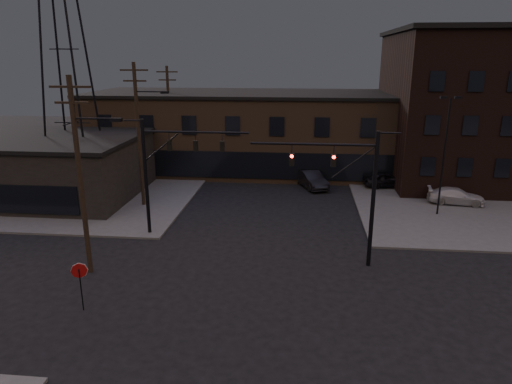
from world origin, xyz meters
TOP-DOWN VIEW (x-y plane):
  - ground at (0.00, 0.00)m, footprint 140.00×140.00m
  - sidewalk_nw at (-22.00, 22.00)m, footprint 30.00×30.00m
  - building_row at (0.00, 28.00)m, footprint 40.00×12.00m
  - building_right at (22.00, 26.00)m, footprint 22.00×16.00m
  - building_left at (-20.00, 16.00)m, footprint 16.00×12.00m
  - traffic_signal_near at (5.36, 4.50)m, footprint 7.12×0.24m
  - traffic_signal_far at (-6.72, 8.00)m, footprint 7.12×0.24m
  - stop_sign at (-8.00, -1.99)m, footprint 0.72×0.33m
  - utility_pole_near at (-9.43, 2.00)m, footprint 3.70×0.28m
  - utility_pole_mid at (-10.44, 14.00)m, footprint 3.70×0.28m
  - utility_pole_far at (-11.50, 26.00)m, footprint 2.20×0.28m
  - transmission_tower at (-18.00, 18.00)m, footprint 7.00×7.00m
  - lot_light_a at (13.00, 14.00)m, footprint 1.50×0.28m
  - lot_light_b at (19.00, 19.00)m, footprint 1.50×0.28m
  - parked_car_lot_a at (10.33, 21.39)m, footprint 4.41×2.32m
  - parked_car_lot_b at (15.21, 16.83)m, footprint 4.72×2.47m
  - car_crossing at (3.35, 21.11)m, footprint 3.40×5.08m

SIDE VIEW (x-z plane):
  - ground at x=0.00m, z-range 0.00..0.00m
  - sidewalk_nw at x=-22.00m, z-range 0.00..0.15m
  - car_crossing at x=3.35m, z-range 0.00..1.58m
  - parked_car_lot_b at x=15.21m, z-range 0.15..1.46m
  - parked_car_lot_a at x=10.33m, z-range 0.15..1.58m
  - stop_sign at x=-8.00m, z-range 0.60..3.08m
  - building_left at x=-20.00m, z-range 0.00..5.00m
  - building_row at x=0.00m, z-range 0.00..8.00m
  - traffic_signal_near at x=5.36m, z-range 0.93..8.93m
  - traffic_signal_far at x=-6.72m, z-range 1.01..9.01m
  - lot_light_a at x=13.00m, z-range 0.94..10.08m
  - lot_light_b at x=19.00m, z-range 0.94..10.08m
  - utility_pole_far at x=-11.50m, z-range 0.28..11.28m
  - utility_pole_near at x=-9.43m, z-range 0.37..11.37m
  - utility_pole_mid at x=-10.44m, z-range 0.38..11.88m
  - building_right at x=22.00m, z-range 0.00..14.00m
  - transmission_tower at x=-18.00m, z-range 0.00..25.00m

